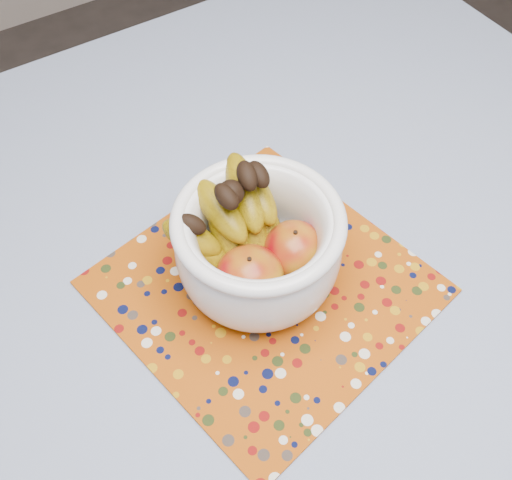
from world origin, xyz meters
TOP-DOWN VIEW (x-y plane):
  - table at (0.00, 0.00)m, footprint 1.20×1.20m
  - tablecloth at (0.00, 0.00)m, footprint 1.32×1.32m
  - placemat at (0.01, 0.07)m, footprint 0.41×0.41m
  - fruit_bowl at (0.00, 0.10)m, footprint 0.22×0.21m

SIDE VIEW (x-z plane):
  - table at x=0.00m, z-range 0.30..1.05m
  - tablecloth at x=0.00m, z-range 0.75..0.76m
  - placemat at x=0.01m, z-range 0.76..0.76m
  - fruit_bowl at x=0.00m, z-range 0.75..0.92m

